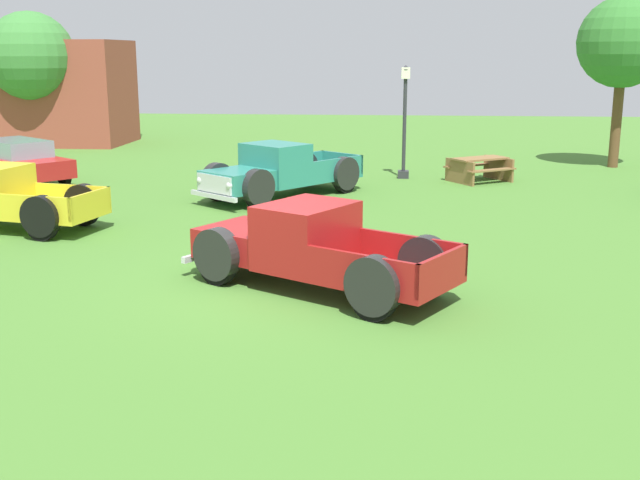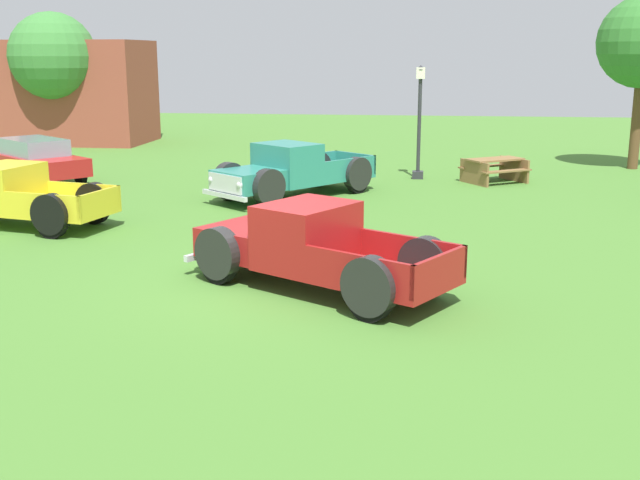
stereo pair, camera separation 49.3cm
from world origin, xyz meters
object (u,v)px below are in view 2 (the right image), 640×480
Objects in this scene: pickup_truck_foreground at (304,247)px; picnic_table at (495,167)px; pickup_truck_behind_left at (286,172)px; oak_tree_east at (53,56)px; pickup_truck_behind_right at (5,196)px; lamp_post_near at (419,120)px; sedan_distant_a at (36,159)px.

picnic_table is at bearing 70.09° from pickup_truck_foreground.
oak_tree_east is at bearing 137.00° from pickup_truck_behind_left.
oak_tree_east is (-6.12, 15.83, 3.22)m from pickup_truck_behind_right.
pickup_truck_behind_right is 13.07m from lamp_post_near.
picnic_table is 20.31m from oak_tree_east.
lamp_post_near is at bearing 40.77° from pickup_truck_behind_right.
pickup_truck_foreground reaches higher than picnic_table.
picnic_table is at bearing 33.01° from pickup_truck_behind_right.
pickup_truck_foreground is at bearing -98.78° from lamp_post_near.
sedan_distant_a is at bearing -68.60° from oak_tree_east.
oak_tree_east reaches higher than lamp_post_near.
sedan_distant_a is at bearing -169.98° from lamp_post_near.
pickup_truck_foreground reaches higher than pickup_truck_behind_right.
pickup_truck_behind_left is 5.67m from lamp_post_near.
lamp_post_near reaches higher than sedan_distant_a.
picnic_table is 0.40× the size of oak_tree_east.
lamp_post_near is 2.88m from picnic_table.
oak_tree_east is (-15.98, 7.33, 1.99)m from lamp_post_near.
sedan_distant_a reaches higher than picnic_table.
pickup_truck_behind_right is at bearing -68.85° from oak_tree_east.
oak_tree_east is at bearing 125.08° from pickup_truck_foreground.
pickup_truck_behind_left is 8.73m from sedan_distant_a.
pickup_truck_behind_left is 1.39× the size of lamp_post_near.
sedan_distant_a is 10.68m from oak_tree_east.
pickup_truck_behind_right is at bearing -139.23° from lamp_post_near.
picnic_table is (6.19, 3.58, -0.25)m from pickup_truck_behind_left.
pickup_truck_behind_left reaches higher than pickup_truck_behind_right.
pickup_truck_behind_right is at bearing -69.22° from sedan_distant_a.
pickup_truck_behind_left is 2.21× the size of picnic_table.
oak_tree_east is at bearing 155.37° from lamp_post_near.
sedan_distant_a is (-10.31, 10.49, 0.01)m from pickup_truck_foreground.
pickup_truck_foreground is at bearing -109.91° from picnic_table.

